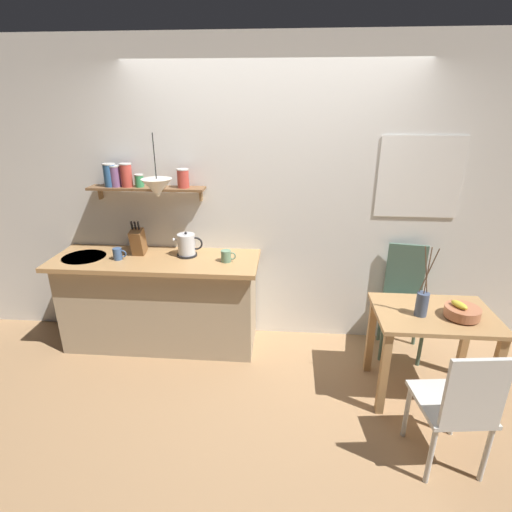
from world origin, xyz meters
The scene contains 14 objects.
ground_plane centered at (0.00, 0.00, 0.00)m, with size 14.00×14.00×0.00m, color #A87F56.
back_wall centered at (0.20, 0.65, 1.35)m, with size 6.80×0.11×2.70m.
kitchen_counter centered at (-1.00, 0.32, 0.45)m, with size 1.83×0.63×0.88m.
wall_shelf centered at (-1.16, 0.49, 1.53)m, with size 1.03×0.20×0.34m.
dining_table centered at (1.26, -0.21, 0.58)m, with size 0.86×0.61×0.72m.
dining_chair_near centered at (1.20, -0.92, 0.50)m, with size 0.44×0.47×0.90m.
dining_chair_far centered at (1.22, 0.42, 0.54)m, with size 0.44×0.45×1.00m.
fruit_bowl centered at (1.42, -0.27, 0.77)m, with size 0.25×0.25×0.13m.
twig_vase centered at (1.14, -0.25, 0.82)m, with size 0.10×0.09×0.53m.
electric_kettle centered at (-0.73, 0.38, 0.98)m, with size 0.26×0.18×0.23m.
knife_block centered at (-1.17, 0.37, 1.01)m, with size 0.11×0.17×0.32m.
coffee_mug_by_sink centered at (-1.31, 0.24, 0.93)m, with size 0.12×0.08×0.10m.
coffee_mug_spare centered at (-0.36, 0.27, 0.93)m, with size 0.13×0.09×0.10m.
pendant_lamp centered at (-0.91, 0.26, 1.52)m, with size 0.25×0.25×0.50m.
Camera 1 is at (0.15, -2.89, 2.17)m, focal length 27.92 mm.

